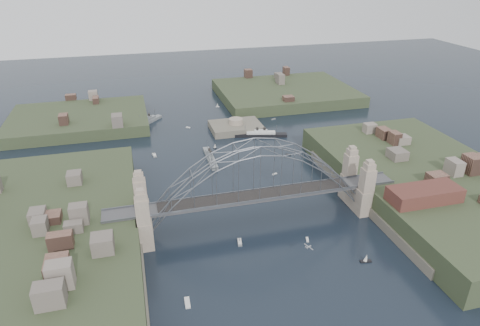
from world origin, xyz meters
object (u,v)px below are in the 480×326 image
(ocean_liner, at_px, (261,134))
(fort_island, at_px, (236,131))
(bridge, at_px, (257,183))
(naval_cruiser_far, at_px, (148,121))
(naval_cruiser_near, at_px, (210,158))
(wharf_shed, at_px, (424,194))

(ocean_liner, bearing_deg, fort_island, 132.06)
(fort_island, bearing_deg, bridge, -99.73)
(naval_cruiser_far, bearing_deg, naval_cruiser_near, -66.34)
(bridge, relative_size, fort_island, 3.82)
(naval_cruiser_near, relative_size, naval_cruiser_far, 1.30)
(fort_island, distance_m, wharf_shed, 90.48)
(wharf_shed, xyz_separation_m, naval_cruiser_far, (-68.83, 103.03, -9.08))
(fort_island, distance_m, ocean_liner, 12.78)
(naval_cruiser_near, bearing_deg, naval_cruiser_far, 113.66)
(bridge, bearing_deg, wharf_shed, -17.65)
(bridge, xyz_separation_m, fort_island, (12.00, 70.00, -12.66))
(fort_island, height_order, naval_cruiser_far, naval_cruiser_far)
(bridge, relative_size, wharf_shed, 4.20)
(naval_cruiser_far, height_order, ocean_liner, naval_cruiser_far)
(bridge, bearing_deg, fort_island, 80.27)
(wharf_shed, xyz_separation_m, naval_cruiser_near, (-48.83, 57.39, -9.12))
(naval_cruiser_far, xyz_separation_m, ocean_liner, (45.35, -28.47, -0.08))
(wharf_shed, xyz_separation_m, ocean_liner, (-23.48, 74.56, -9.16))
(wharf_shed, bearing_deg, naval_cruiser_far, 123.74)
(wharf_shed, bearing_deg, naval_cruiser_near, 130.39)
(naval_cruiser_far, bearing_deg, bridge, -74.42)
(fort_island, relative_size, ocean_liner, 0.99)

